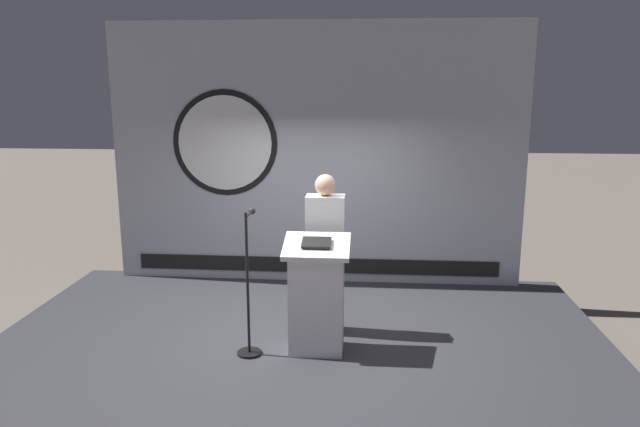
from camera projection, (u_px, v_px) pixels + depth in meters
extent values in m
plane|color=#6B6056|center=(301.00, 362.00, 6.33)|extent=(40.00, 40.00, 0.00)
cube|color=#333338|center=(301.00, 349.00, 6.30)|extent=(6.40, 4.00, 0.30)
cube|color=#B2B7C1|center=(316.00, 155.00, 7.70)|extent=(5.34, 0.10, 3.37)
cylinder|color=black|center=(225.00, 143.00, 7.71)|extent=(1.37, 0.02, 1.37)
cylinder|color=white|center=(225.00, 143.00, 7.71)|extent=(1.23, 0.02, 1.23)
cube|color=black|center=(316.00, 265.00, 7.96)|extent=(4.81, 0.02, 0.20)
cube|color=silver|center=(317.00, 300.00, 5.83)|extent=(0.52, 0.40, 1.04)
cube|color=silver|center=(317.00, 247.00, 5.71)|extent=(0.64, 0.50, 0.17)
cube|color=black|center=(316.00, 243.00, 5.68)|extent=(0.28, 0.20, 0.07)
cylinder|color=black|center=(325.00, 293.00, 6.31)|extent=(0.26, 0.26, 0.86)
cube|color=white|center=(325.00, 225.00, 6.15)|extent=(0.40, 0.24, 0.62)
sphere|color=tan|center=(325.00, 185.00, 6.06)|extent=(0.22, 0.22, 0.22)
cylinder|color=black|center=(249.00, 353.00, 5.84)|extent=(0.24, 0.24, 0.02)
cylinder|color=black|center=(248.00, 285.00, 5.69)|extent=(0.03, 0.03, 1.42)
cylinder|color=black|center=(249.00, 214.00, 5.70)|extent=(0.02, 0.30, 0.02)
sphere|color=#262626|center=(252.00, 211.00, 5.85)|extent=(0.07, 0.07, 0.07)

